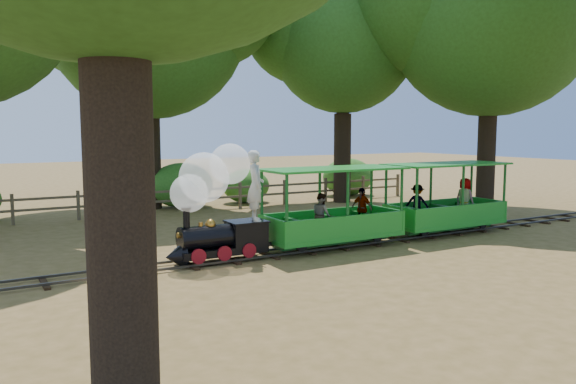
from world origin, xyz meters
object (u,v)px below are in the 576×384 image
fence (216,194)px  carriage_rear (444,206)px  carriage_front (335,218)px  locomotive (215,194)px

fence → carriage_rear: bearing=-64.3°
carriage_front → carriage_rear: 3.92m
carriage_rear → fence: 8.85m
locomotive → carriage_rear: 7.21m
carriage_rear → locomotive: bearing=179.8°
carriage_front → fence: size_ratio=0.21×
carriage_front → carriage_rear: same height
carriage_front → carriage_rear: (3.92, 0.03, 0.02)m
locomotive → carriage_rear: locomotive is taller
locomotive → carriage_rear: (7.17, -0.03, -0.77)m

